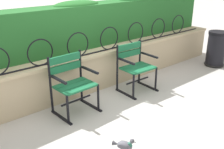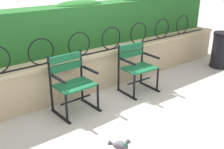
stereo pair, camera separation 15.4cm
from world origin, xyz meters
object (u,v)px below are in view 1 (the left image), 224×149
(park_chair_right, at_px, (135,66))
(pigeon_near_chairs, at_px, (124,145))
(trash_bin, at_px, (216,50))
(park_chair_left, at_px, (72,82))

(park_chair_right, distance_m, pigeon_near_chairs, 1.87)
(trash_bin, bearing_deg, park_chair_left, 175.04)
(park_chair_left, height_order, park_chair_right, park_chair_left)
(park_chair_right, height_order, pigeon_near_chairs, park_chair_right)
(pigeon_near_chairs, bearing_deg, park_chair_right, 41.49)
(park_chair_left, height_order, pigeon_near_chairs, park_chair_left)
(park_chair_left, distance_m, park_chair_right, 1.27)
(park_chair_right, bearing_deg, trash_bin, -6.14)
(park_chair_left, xyz_separation_m, trash_bin, (3.58, -0.31, -0.10))
(park_chair_left, relative_size, park_chair_right, 1.05)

